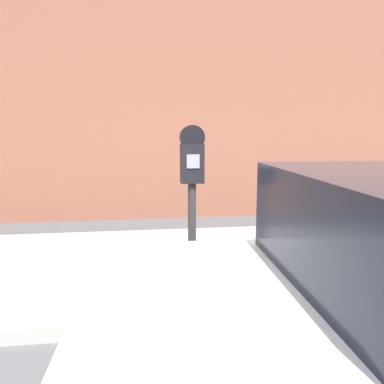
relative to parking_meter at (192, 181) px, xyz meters
The scene contains 3 objects.
sidewalk 1.62m from the parking_meter, 65.77° to the left, with size 24.00×2.80×0.13m.
building_facade 4.07m from the parking_meter, 83.08° to the left, with size 24.00×0.30×4.72m.
parking_meter is the anchor object (origin of this frame).
Camera 1 is at (-0.89, -1.99, 1.63)m, focal length 35.00 mm.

